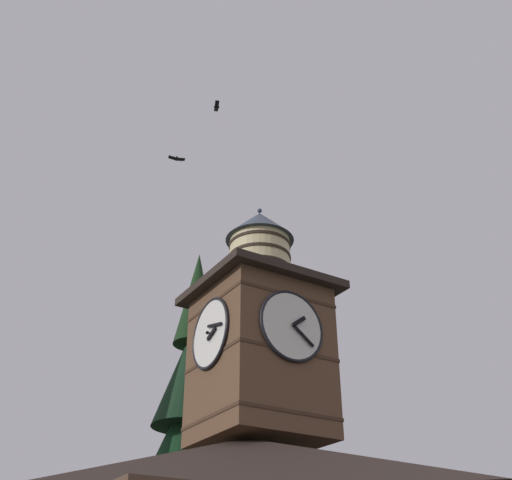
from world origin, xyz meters
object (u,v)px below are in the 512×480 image
Objects in this scene: clock_tower at (260,337)px; pine_tree_behind at (188,476)px; flying_bird_high at (217,107)px; moon at (173,425)px; flying_bird_low at (177,159)px.

pine_tree_behind is (-0.10, -4.74, -3.35)m from clock_tower.
clock_tower is at bearing 88.80° from pine_tree_behind.
pine_tree_behind is 23.91× the size of flying_bird_high.
pine_tree_behind reaches higher than clock_tower.
moon is (-10.87, -30.15, 5.16)m from clock_tower.
flying_bird_high is (1.35, 3.64, 12.89)m from pine_tree_behind.
flying_bird_low reaches higher than clock_tower.
flying_bird_low is at bearing -78.41° from flying_bird_high.
moon is at bearing -115.29° from flying_bird_low.
flying_bird_low is (0.49, -2.38, -1.13)m from flying_bird_high.
flying_bird_high is (12.11, 29.05, 4.37)m from moon.
pine_tree_behind is at bearing -145.36° from flying_bird_low.
flying_bird_high reaches higher than flying_bird_low.
flying_bird_high is at bearing -41.30° from clock_tower.
pine_tree_behind is 9.84× the size of moon.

